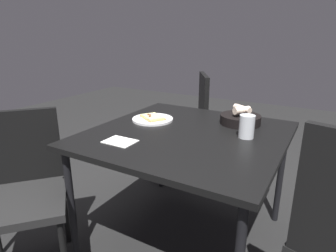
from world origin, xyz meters
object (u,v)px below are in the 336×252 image
(chair_near, at_px, (189,118))
(chair_far, at_px, (20,183))
(pizza_plate, at_px, (153,119))
(bread_basket, at_px, (241,119))
(dining_table, at_px, (187,141))
(beer_glass, at_px, (247,128))

(chair_near, distance_m, chair_far, 1.46)
(pizza_plate, xyz_separation_m, bread_basket, (0.51, 0.21, 0.02))
(chair_near, xyz_separation_m, chair_far, (-0.28, -1.43, -0.02))
(dining_table, relative_size, pizza_plate, 4.05)
(dining_table, bearing_deg, beer_glass, 14.78)
(bread_basket, xyz_separation_m, chair_near, (-0.59, 0.51, -0.22))
(pizza_plate, bearing_deg, bread_basket, 22.13)
(bread_basket, bearing_deg, pizza_plate, -157.87)
(beer_glass, height_order, chair_far, chair_far)
(chair_near, bearing_deg, beer_glass, -46.82)
(dining_table, bearing_deg, chair_near, 114.87)
(chair_far, bearing_deg, chair_near, 79.04)
(dining_table, xyz_separation_m, chair_near, (-0.38, 0.82, -0.13))
(chair_near, height_order, chair_far, chair_near)
(pizza_plate, relative_size, bread_basket, 1.07)
(bread_basket, height_order, beer_glass, beer_glass)
(beer_glass, distance_m, chair_near, 1.03)
(beer_glass, bearing_deg, dining_table, -165.22)
(pizza_plate, bearing_deg, beer_glass, -1.62)
(pizza_plate, height_order, beer_glass, beer_glass)
(bread_basket, bearing_deg, chair_far, -133.30)
(chair_far, bearing_deg, bread_basket, 46.70)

